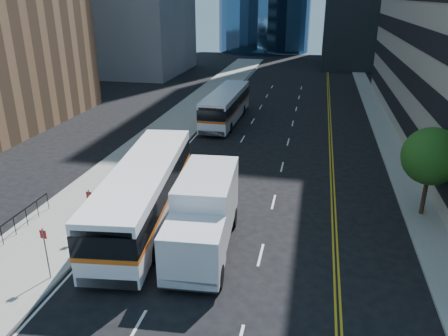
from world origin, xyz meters
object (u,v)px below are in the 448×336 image
bus_rear (226,105)px  box_truck (204,214)px  bus_front (145,192)px  street_tree (432,156)px

bus_rear → box_truck: size_ratio=1.53×
bus_rear → box_truck: bearing=-80.0°
bus_rear → box_truck: box_truck is taller
bus_front → box_truck: box_truck is taller
street_tree → box_truck: (-11.35, -5.99, -1.72)m
bus_front → bus_rear: bus_front is taller
bus_front → box_truck: bearing=-34.7°
street_tree → bus_rear: size_ratio=0.43×
bus_front → box_truck: (3.87, -2.02, 0.07)m
bus_front → street_tree: bearing=7.5°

